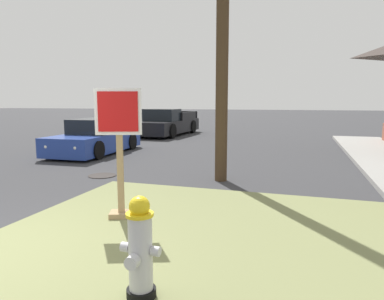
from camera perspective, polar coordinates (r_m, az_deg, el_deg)
grass_corner_patch at (r=4.89m, az=1.26°, el=-14.03°), size 5.53×4.82×0.08m
fire_hydrant at (r=3.29m, az=-8.56°, el=-16.04°), size 0.38×0.34×0.96m
stop_sign at (r=5.39m, az=-11.86°, el=-1.17°), size 0.66×0.39×2.00m
manhole_cover at (r=9.09m, az=-14.62°, el=-4.11°), size 0.70×0.70×0.02m
parked_sedan_blue at (r=13.12m, az=-15.62°, el=1.87°), size 2.00×4.18×1.25m
pickup_truck_black at (r=19.53m, az=-4.14°, el=4.28°), size 2.19×5.51×1.48m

